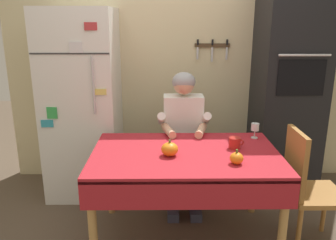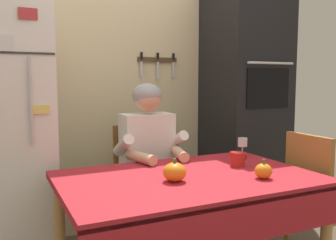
% 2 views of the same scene
% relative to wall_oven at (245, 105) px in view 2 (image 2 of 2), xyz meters
% --- Properties ---
extents(back_wall_assembly, '(3.70, 0.13, 2.60)m').
position_rel_wall_oven_xyz_m(back_wall_assembly, '(-1.00, 0.35, 0.25)').
color(back_wall_assembly, beige).
rests_on(back_wall_assembly, ground).
extents(wall_oven, '(0.60, 0.64, 2.10)m').
position_rel_wall_oven_xyz_m(wall_oven, '(0.00, 0.00, 0.00)').
color(wall_oven, black).
rests_on(wall_oven, ground).
extents(dining_table, '(1.40, 0.90, 0.74)m').
position_rel_wall_oven_xyz_m(dining_table, '(-1.05, -0.92, -0.39)').
color(dining_table, tan).
rests_on(dining_table, ground).
extents(chair_behind_person, '(0.40, 0.40, 0.93)m').
position_rel_wall_oven_xyz_m(chair_behind_person, '(-1.03, -0.13, -0.54)').
color(chair_behind_person, brown).
rests_on(chair_behind_person, ground).
extents(seated_person, '(0.47, 0.55, 1.25)m').
position_rel_wall_oven_xyz_m(seated_person, '(-1.03, -0.32, -0.31)').
color(seated_person, '#38384C').
rests_on(seated_person, ground).
extents(chair_right_side, '(0.40, 0.40, 0.93)m').
position_rel_wall_oven_xyz_m(chair_right_side, '(-0.15, -0.99, -0.54)').
color(chair_right_side, '#9E6B33').
rests_on(chair_right_side, ground).
extents(coffee_mug, '(0.12, 0.09, 0.09)m').
position_rel_wall_oven_xyz_m(coffee_mug, '(-0.67, -0.83, -0.27)').
color(coffee_mug, '#B2231E').
rests_on(coffee_mug, dining_table).
extents(wine_glass, '(0.07, 0.07, 0.13)m').
position_rel_wall_oven_xyz_m(wine_glass, '(-0.45, -0.59, -0.22)').
color(wine_glass, white).
rests_on(wine_glass, dining_table).
extents(pumpkin_large, '(0.09, 0.09, 0.10)m').
position_rel_wall_oven_xyz_m(pumpkin_large, '(-0.71, -1.12, -0.27)').
color(pumpkin_large, orange).
rests_on(pumpkin_large, dining_table).
extents(pumpkin_medium, '(0.12, 0.12, 0.12)m').
position_rel_wall_oven_xyz_m(pumpkin_medium, '(-1.17, -0.97, -0.26)').
color(pumpkin_medium, orange).
rests_on(pumpkin_medium, dining_table).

